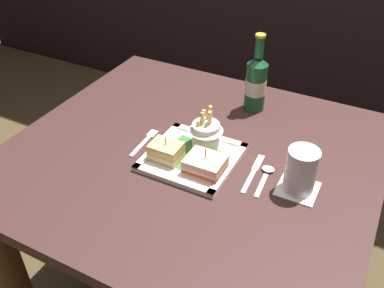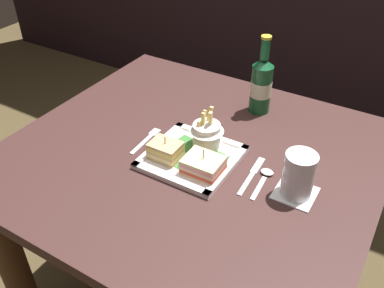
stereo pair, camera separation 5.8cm
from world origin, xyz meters
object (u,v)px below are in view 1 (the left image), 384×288
at_px(sandwich_half_right, 205,165).
at_px(beer_bottle, 256,82).
at_px(dining_table, 192,193).
at_px(square_plate, 192,157).
at_px(water_glass, 301,172).
at_px(fries_cup, 206,131).
at_px(sandwich_half_left, 166,151).
at_px(knife, 254,171).
at_px(fork, 145,141).
at_px(spoon, 266,173).

bearing_deg(sandwich_half_right, beer_bottle, 90.82).
relative_size(dining_table, square_plate, 4.25).
bearing_deg(square_plate, water_glass, 2.59).
xyz_separation_m(square_plate, fries_cup, (0.01, 0.06, 0.05)).
height_order(square_plate, sandwich_half_left, sandwich_half_left).
bearing_deg(water_glass, fries_cup, 170.29).
distance_m(fries_cup, knife, 0.17).
bearing_deg(water_glass, beer_bottle, 126.78).
relative_size(beer_bottle, fork, 1.79).
relative_size(knife, spoon, 1.32).
bearing_deg(knife, fries_cup, 167.91).
xyz_separation_m(fork, knife, (0.33, 0.02, 0.00)).
distance_m(sandwich_half_right, water_glass, 0.24).
bearing_deg(dining_table, knife, -0.77).
height_order(knife, spoon, spoon).
relative_size(fries_cup, spoon, 0.93).
bearing_deg(fries_cup, sandwich_half_left, -124.45).
height_order(dining_table, sandwich_half_left, sandwich_half_left).
relative_size(dining_table, knife, 6.04).
bearing_deg(sandwich_half_left, fork, 152.88).
relative_size(sandwich_half_left, spoon, 0.66).
bearing_deg(knife, fork, -177.35).
bearing_deg(square_plate, spoon, 8.99).
relative_size(dining_table, fork, 7.21).
xyz_separation_m(water_glass, spoon, (-0.09, 0.02, -0.05)).
distance_m(sandwich_half_left, sandwich_half_right, 0.12).
relative_size(sandwich_half_left, sandwich_half_right, 0.85).
xyz_separation_m(dining_table, fries_cup, (0.03, 0.03, 0.22)).
distance_m(dining_table, fork, 0.22).
xyz_separation_m(sandwich_half_right, fork, (-0.22, 0.05, -0.03)).
bearing_deg(dining_table, water_glass, -3.07).
relative_size(dining_table, fries_cup, 8.61).
relative_size(square_plate, fork, 1.70).
relative_size(dining_table, sandwich_half_right, 10.21).
relative_size(fries_cup, knife, 0.70).
height_order(water_glass, spoon, water_glass).
xyz_separation_m(dining_table, square_plate, (0.02, -0.03, 0.17)).
bearing_deg(spoon, sandwich_half_right, -153.41).
height_order(fries_cup, beer_bottle, beer_bottle).
height_order(sandwich_half_right, fork, sandwich_half_right).
distance_m(sandwich_half_left, water_glass, 0.36).
height_order(square_plate, knife, square_plate).
bearing_deg(spoon, water_glass, -12.00).
bearing_deg(fork, sandwich_half_left, -27.12).
bearing_deg(fork, beer_bottle, 56.25).
bearing_deg(beer_bottle, sandwich_half_right, -89.18).
bearing_deg(sandwich_half_right, spoon, 26.59).
xyz_separation_m(dining_table, spoon, (0.22, 0.00, 0.16)).
height_order(dining_table, fork, fork).
xyz_separation_m(square_plate, fork, (-0.16, 0.01, -0.01)).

